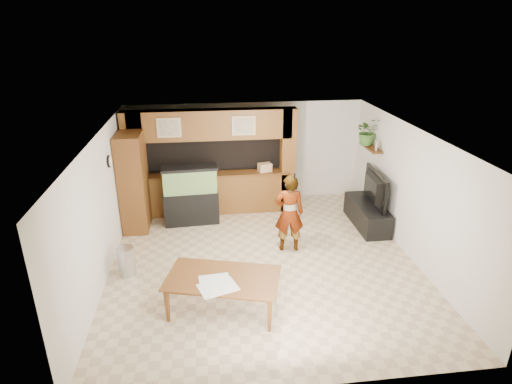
{
  "coord_description": "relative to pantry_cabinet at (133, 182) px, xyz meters",
  "views": [
    {
      "loc": [
        -1.06,
        -7.42,
        4.54
      ],
      "look_at": [
        -0.07,
        0.6,
        1.26
      ],
      "focal_mm": 30.0,
      "sensor_mm": 36.0,
      "label": 1
    }
  ],
  "objects": [
    {
      "name": "counter_box",
      "position": [
        3.08,
        0.6,
        0.02
      ],
      "size": [
        0.36,
        0.28,
        0.21
      ],
      "primitive_type": "cube",
      "rotation": [
        0.0,
        0.0,
        0.26
      ],
      "color": "tan",
      "rests_on": "partition"
    },
    {
      "name": "wall_back",
      "position": [
        2.7,
        1.4,
        0.18
      ],
      "size": [
        6.0,
        0.0,
        6.0
      ],
      "primitive_type": "plane",
      "rotation": [
        1.57,
        0.0,
        0.0
      ],
      "color": "beige",
      "rests_on": "floor"
    },
    {
      "name": "person",
      "position": [
        3.29,
        -1.45,
        -0.29
      ],
      "size": [
        0.64,
        0.45,
        1.66
      ],
      "primitive_type": "imported",
      "rotation": [
        0.0,
        0.0,
        3.06
      ],
      "color": "tan",
      "rests_on": "floor"
    },
    {
      "name": "floor",
      "position": [
        2.7,
        -1.85,
        -1.12
      ],
      "size": [
        6.5,
        6.5,
        0.0
      ],
      "primitive_type": "plane",
      "color": "tan",
      "rests_on": "ground"
    },
    {
      "name": "pantry_cabinet",
      "position": [
        0.0,
        0.0,
        0.0
      ],
      "size": [
        0.56,
        0.92,
        2.24
      ],
      "primitive_type": "cube",
      "color": "brown",
      "rests_on": "floor"
    },
    {
      "name": "potted_plant",
      "position": [
        5.52,
        0.31,
        0.93
      ],
      "size": [
        0.65,
        0.58,
        0.66
      ],
      "primitive_type": "imported",
      "rotation": [
        0.0,
        0.0,
        0.12
      ],
      "color": "#356026",
      "rests_on": "wall_shelf"
    },
    {
      "name": "photo_frame",
      "position": [
        5.55,
        -0.18,
        0.71
      ],
      "size": [
        0.07,
        0.16,
        0.21
      ],
      "primitive_type": "cube",
      "rotation": [
        0.0,
        0.0,
        -0.26
      ],
      "color": "tan",
      "rests_on": "wall_shelf"
    },
    {
      "name": "microphone",
      "position": [
        3.34,
        -1.61,
        0.59
      ],
      "size": [
        0.04,
        0.1,
        0.16
      ],
      "primitive_type": "cylinder",
      "rotation": [
        0.44,
        0.0,
        0.0
      ],
      "color": "black",
      "rests_on": "person"
    },
    {
      "name": "wall_clock",
      "position": [
        -0.27,
        -0.85,
        0.78
      ],
      "size": [
        0.05,
        0.25,
        0.25
      ],
      "color": "black",
      "rests_on": "wall_left"
    },
    {
      "name": "television",
      "position": [
        5.35,
        -0.55,
        -0.19
      ],
      "size": [
        0.25,
        1.37,
        0.78
      ],
      "primitive_type": "imported",
      "rotation": [
        0.0,
        0.0,
        1.52
      ],
      "color": "black",
      "rests_on": "tv_stand"
    },
    {
      "name": "aquarium",
      "position": [
        1.26,
        0.1,
        -0.43
      ],
      "size": [
        1.27,
        0.48,
        1.41
      ],
      "rotation": [
        0.0,
        0.0,
        0.06
      ],
      "color": "black",
      "rests_on": "floor"
    },
    {
      "name": "trash_can",
      "position": [
        0.07,
        -2.03,
        -0.83
      ],
      "size": [
        0.31,
        0.31,
        0.58
      ],
      "primitive_type": "cylinder",
      "color": "#B2B2B7",
      "rests_on": "floor"
    },
    {
      "name": "ceiling",
      "position": [
        2.7,
        -1.85,
        1.48
      ],
      "size": [
        6.5,
        6.5,
        0.0
      ],
      "primitive_type": "plane",
      "color": "white",
      "rests_on": "wall_back"
    },
    {
      "name": "wall_right",
      "position": [
        5.7,
        -1.85,
        0.18
      ],
      "size": [
        0.0,
        6.5,
        6.5
      ],
      "primitive_type": "plane",
      "rotation": [
        1.57,
        0.0,
        -1.57
      ],
      "color": "beige",
      "rests_on": "floor"
    },
    {
      "name": "newspaper_b",
      "position": [
        1.74,
        -3.61,
        -0.48
      ],
      "size": [
        0.69,
        0.59,
        0.01
      ],
      "primitive_type": "cube",
      "rotation": [
        0.0,
        0.0,
        0.33
      ],
      "color": "silver",
      "rests_on": "dining_table"
    },
    {
      "name": "dining_table",
      "position": [
        1.82,
        -3.37,
        -0.8
      ],
      "size": [
        2.02,
        1.46,
        0.64
      ],
      "primitive_type": "imported",
      "rotation": [
        0.0,
        0.0,
        -0.27
      ],
      "color": "brown",
      "rests_on": "floor"
    },
    {
      "name": "tv_stand",
      "position": [
        5.35,
        -0.55,
        -0.85
      ],
      "size": [
        0.6,
        1.63,
        0.54
      ],
      "primitive_type": "cube",
      "color": "black",
      "rests_on": "floor"
    },
    {
      "name": "wall_shelf",
      "position": [
        5.55,
        0.1,
        0.58
      ],
      "size": [
        0.25,
        0.9,
        0.04
      ],
      "primitive_type": "cube",
      "color": "brown",
      "rests_on": "wall_right"
    },
    {
      "name": "wall_left",
      "position": [
        -0.3,
        -1.85,
        0.18
      ],
      "size": [
        0.0,
        6.5,
        6.5
      ],
      "primitive_type": "plane",
      "rotation": [
        1.57,
        0.0,
        1.57
      ],
      "color": "beige",
      "rests_on": "floor"
    },
    {
      "name": "newspaper_a",
      "position": [
        1.69,
        -3.41,
        -0.48
      ],
      "size": [
        0.52,
        0.4,
        0.01
      ],
      "primitive_type": "cube",
      "rotation": [
        0.0,
        0.0,
        0.09
      ],
      "color": "silver",
      "rests_on": "dining_table"
    },
    {
      "name": "partition",
      "position": [
        1.75,
        0.79,
        0.19
      ],
      "size": [
        4.2,
        0.99,
        2.6
      ],
      "color": "brown",
      "rests_on": "floor"
    }
  ]
}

